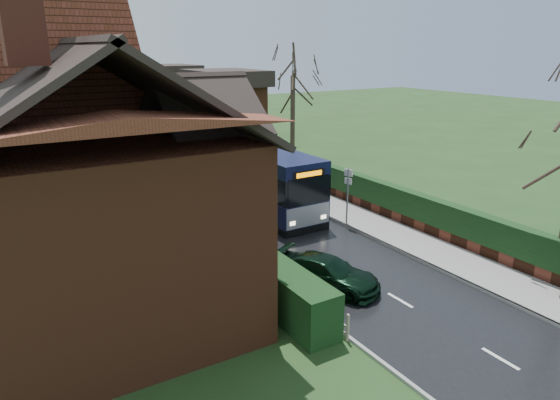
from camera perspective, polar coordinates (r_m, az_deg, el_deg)
ground at (r=19.61m, az=9.45°, el=-8.91°), size 140.00×140.00×0.00m
road at (r=27.37m, az=-4.17°, el=-1.07°), size 6.00×100.00×0.02m
pavement at (r=29.42m, az=3.21°, el=0.37°), size 2.50×100.00×0.14m
kerb_right at (r=28.78m, az=1.24°, el=0.02°), size 0.12×100.00×0.14m
kerb_left at (r=26.19m, az=-10.12°, el=-2.05°), size 0.12×100.00×0.10m
front_hedge at (r=21.28m, az=-7.43°, el=-4.33°), size 1.20×16.00×1.60m
picket_fence at (r=21.69m, az=-5.58°, el=-4.83°), size 0.10×16.00×0.90m
right_wall_hedge at (r=30.04m, az=5.69°, el=2.55°), size 0.60×50.00×1.80m
brick_house at (r=18.71m, az=-21.23°, el=3.13°), size 9.30×14.60×10.30m
bus at (r=27.78m, az=-3.35°, el=2.83°), size 2.76×11.25×3.40m
car_silver at (r=26.09m, az=-9.72°, el=-0.46°), size 2.18×4.60×1.52m
car_green at (r=18.57m, az=5.36°, el=-8.27°), size 3.31×4.36×1.18m
car_distant at (r=59.48m, az=-18.63°, el=8.61°), size 2.38×4.17×1.30m
bus_stop_sign at (r=24.49m, az=7.76°, el=1.31°), size 0.21×0.43×2.92m
tree_right_far at (r=37.75m, az=1.49°, el=14.71°), size 4.82×4.82×9.31m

